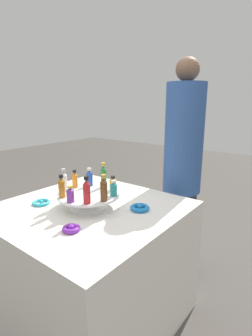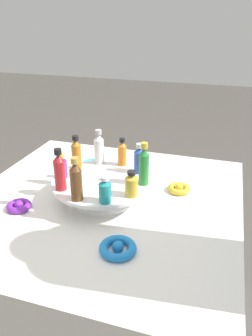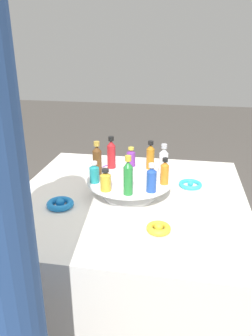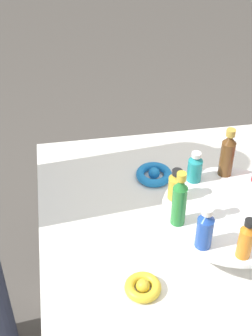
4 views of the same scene
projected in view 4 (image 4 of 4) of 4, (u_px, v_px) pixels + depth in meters
party_table at (212, 317)px, 1.42m from camera, size 0.95×0.95×0.73m
display_stand at (231, 218)px, 1.16m from camera, size 0.35×0.35×0.08m
bottle_brown at (227, 154)px, 1.22m from camera, size 0.04×0.04×0.14m
bottle_teal at (195, 168)px, 1.21m from camera, size 0.04×0.04×0.09m
bottle_gold at (176, 185)px, 1.16m from camera, size 0.04×0.04×0.09m
bottle_green at (179, 201)px, 1.07m from camera, size 0.03×0.03×0.15m
bottle_blue at (205, 229)px, 1.02m from camera, size 0.04×0.04×0.11m
bottle_orange at (246, 240)px, 1.00m from camera, size 0.03×0.03×0.11m
ribbon_bow_gold at (143, 287)px, 1.04m from camera, size 0.08×0.08×0.03m
ribbon_bow_blue at (154, 174)px, 1.36m from camera, size 0.11×0.11×0.03m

